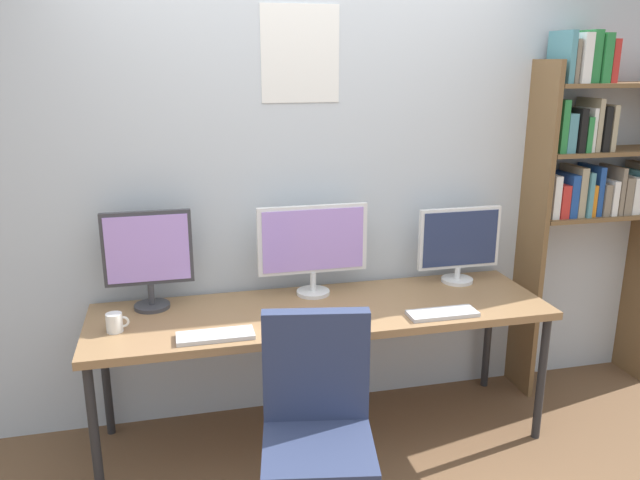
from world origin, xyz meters
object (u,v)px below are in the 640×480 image
object	(u,v)px
desk	(322,317)
keyboard_left	(215,336)
bookshelf	(591,172)
computer_mouse	(363,316)
keyboard_right	(442,313)
monitor_right	(459,243)
office_chair	(318,457)
coffee_mug	(115,323)
monitor_left	(148,255)
monitor_center	(313,244)

from	to	relation	value
desk	keyboard_left	bearing A→B (deg)	-157.67
bookshelf	computer_mouse	distance (m)	1.66
desk	keyboard_right	world-z (taller)	keyboard_right
monitor_right	keyboard_right	world-z (taller)	monitor_right
bookshelf	office_chair	distance (m)	2.30
desk	coffee_mug	distance (m)	1.01
bookshelf	keyboard_right	xyz separation A→B (m)	(-1.10, -0.46, -0.59)
bookshelf	computer_mouse	size ratio (longest dim) A/B	22.08
bookshelf	keyboard_right	bearing A→B (deg)	-157.34
bookshelf	office_chair	bearing A→B (deg)	-152.37
monitor_left	keyboard_left	distance (m)	0.59
keyboard_right	monitor_center	bearing A→B (deg)	141.69
monitor_left	bookshelf	bearing A→B (deg)	0.40
bookshelf	coffee_mug	xyz separation A→B (m)	(-2.67, -0.28, -0.55)
monitor_center	desk	bearing A→B (deg)	-90.00
office_chair	coffee_mug	size ratio (longest dim) A/B	9.34
coffee_mug	monitor_center	bearing A→B (deg)	14.65
keyboard_left	coffee_mug	world-z (taller)	coffee_mug
monitor_center	computer_mouse	bearing A→B (deg)	-68.09
desk	keyboard_left	distance (m)	0.61
desk	monitor_center	bearing A→B (deg)	90.00
monitor_right	monitor_center	bearing A→B (deg)	180.00
monitor_left	monitor_center	bearing A→B (deg)	0.00
office_chair	monitor_left	distance (m)	1.31
desk	office_chair	distance (m)	0.82
bookshelf	monitor_right	distance (m)	0.89
coffee_mug	keyboard_left	bearing A→B (deg)	-21.69
bookshelf	keyboard_right	distance (m)	1.33
keyboard_left	keyboard_right	world-z (taller)	same
monitor_right	keyboard_right	bearing A→B (deg)	-123.02
office_chair	computer_mouse	bearing A→B (deg)	56.96
desk	bookshelf	bearing A→B (deg)	7.87
office_chair	keyboard_right	distance (m)	0.98
computer_mouse	office_chair	bearing A→B (deg)	-123.04
coffee_mug	keyboard_right	bearing A→B (deg)	-6.49
keyboard_right	computer_mouse	xyz separation A→B (m)	(-0.40, 0.04, 0.01)
keyboard_left	keyboard_right	bearing A→B (deg)	0.00
bookshelf	coffee_mug	bearing A→B (deg)	-173.99
office_chair	monitor_right	distance (m)	1.53
monitor_left	monitor_center	xyz separation A→B (m)	(0.85, 0.00, -0.00)
office_chair	monitor_left	world-z (taller)	monitor_left
monitor_center	keyboard_left	bearing A→B (deg)	-141.69
monitor_center	keyboard_right	world-z (taller)	monitor_center
office_chair	monitor_right	xyz separation A→B (m)	(1.05, 0.96, 0.57)
monitor_center	coffee_mug	world-z (taller)	monitor_center
monitor_right	desk	bearing A→B (deg)	-165.94
monitor_right	coffee_mug	bearing A→B (deg)	-171.92
office_chair	monitor_left	xyz separation A→B (m)	(-0.65, 0.96, 0.62)
monitor_center	bookshelf	bearing A→B (deg)	0.60
desk	computer_mouse	bearing A→B (deg)	-49.41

